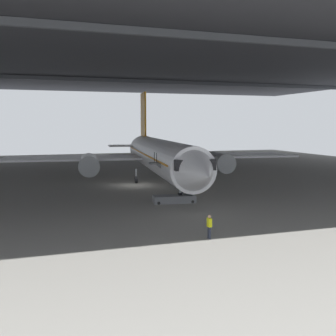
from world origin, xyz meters
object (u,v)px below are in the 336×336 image
object	(u,v)px
airplane_main	(160,156)
crew_worker_by_stairs	(182,187)
boarding_stairs	(174,195)
crew_worker_near_nose	(209,225)

from	to	relation	value
airplane_main	crew_worker_by_stairs	bearing A→B (deg)	-88.50
airplane_main	crew_worker_by_stairs	world-z (taller)	airplane_main
boarding_stairs	airplane_main	bearing A→B (deg)	80.26
airplane_main	crew_worker_near_nose	distance (m)	23.47
boarding_stairs	crew_worker_near_nose	bearing A→B (deg)	-97.74
boarding_stairs	crew_worker_by_stairs	bearing A→B (deg)	57.66
crew_worker_by_stairs	crew_worker_near_nose	bearing A→B (deg)	-103.56
airplane_main	boarding_stairs	distance (m)	11.40
crew_worker_near_nose	airplane_main	bearing A→B (deg)	81.31
boarding_stairs	crew_worker_near_nose	xyz separation A→B (m)	(-1.65, -12.17, 0.17)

